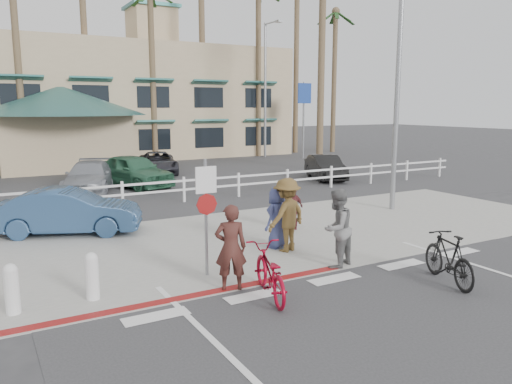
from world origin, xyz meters
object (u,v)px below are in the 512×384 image
bike_red (269,272)px  bike_black (449,258)px  sign_post (206,212)px  car_white_sedan (68,211)px

bike_red → bike_black: bearing=177.8°
sign_post → bike_red: sign_post is taller
bike_red → bike_black: size_ratio=1.06×
sign_post → bike_black: sign_post is taller
bike_black → sign_post: bearing=-16.3°
sign_post → bike_black: size_ratio=1.58×
sign_post → car_white_sedan: 5.77m
sign_post → car_white_sedan: bearing=110.9°
car_white_sedan → sign_post: bearing=-137.0°
bike_black → car_white_sedan: car_white_sedan is taller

